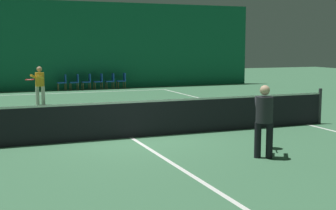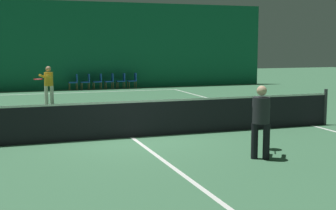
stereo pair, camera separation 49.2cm
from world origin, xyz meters
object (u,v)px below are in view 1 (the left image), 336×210
at_px(player_far, 39,83).
at_px(courtside_chair_0, 63,81).
at_px(courtside_chair_5, 122,80).
at_px(courtside_chair_2, 87,81).
at_px(courtside_chair_4, 111,80).
at_px(courtside_chair_1, 75,81).
at_px(tennis_net, 131,118).
at_px(courtside_chair_3, 99,80).
at_px(player_near, 264,116).

xyz_separation_m(player_far, courtside_chair_0, (1.80, 5.60, -0.41)).
bearing_deg(courtside_chair_5, courtside_chair_2, -90.00).
relative_size(player_far, courtside_chair_0, 1.82).
height_order(player_far, courtside_chair_0, player_far).
xyz_separation_m(player_far, courtside_chair_4, (4.34, 5.60, -0.41)).
bearing_deg(courtside_chair_1, courtside_chair_0, -90.00).
bearing_deg(player_far, tennis_net, 39.39).
relative_size(courtside_chair_0, courtside_chair_3, 1.00).
height_order(player_near, courtside_chair_1, player_near).
height_order(courtside_chair_1, courtside_chair_3, same).
relative_size(player_far, courtside_chair_1, 1.82).
xyz_separation_m(tennis_net, player_far, (-1.43, 7.60, 0.38)).
xyz_separation_m(courtside_chair_1, courtside_chair_2, (0.64, 0.00, 0.00)).
xyz_separation_m(courtside_chair_1, courtside_chair_3, (1.27, 0.00, 0.00)).
xyz_separation_m(player_far, courtside_chair_1, (2.43, 5.60, -0.41)).
relative_size(player_near, courtside_chair_0, 1.84).
bearing_deg(courtside_chair_0, courtside_chair_4, 90.00).
height_order(tennis_net, player_near, player_near).
bearing_deg(player_far, courtside_chair_2, 179.99).
xyz_separation_m(player_far, courtside_chair_2, (3.07, 5.60, -0.41)).
height_order(courtside_chair_3, courtside_chair_5, same).
distance_m(courtside_chair_0, courtside_chair_3, 1.91).
xyz_separation_m(player_far, courtside_chair_3, (3.71, 5.60, -0.41)).
distance_m(courtside_chair_1, courtside_chair_2, 0.64).
bearing_deg(player_near, courtside_chair_1, 33.38).
xyz_separation_m(player_near, courtside_chair_4, (0.93, 16.25, -0.41)).
bearing_deg(courtside_chair_0, tennis_net, -1.58).
height_order(tennis_net, player_far, player_far).
xyz_separation_m(courtside_chair_0, courtside_chair_1, (0.64, 0.00, 0.00)).
bearing_deg(courtside_chair_5, courtside_chair_1, -90.00).
distance_m(courtside_chair_1, courtside_chair_5, 2.55).
distance_m(courtside_chair_4, courtside_chair_5, 0.64).
xyz_separation_m(player_near, courtside_chair_1, (-0.98, 16.25, -0.41)).
xyz_separation_m(courtside_chair_3, courtside_chair_4, (0.64, 0.00, 0.00)).
xyz_separation_m(player_far, courtside_chair_5, (4.98, 5.60, -0.41)).
bearing_deg(courtside_chair_4, courtside_chair_1, -90.00).
height_order(courtside_chair_4, courtside_chair_5, same).
bearing_deg(courtside_chair_5, player_far, -41.66).
bearing_deg(courtside_chair_2, player_near, 1.22).
bearing_deg(courtside_chair_5, courtside_chair_4, -90.00).
distance_m(player_near, courtside_chair_1, 16.29).
xyz_separation_m(courtside_chair_2, courtside_chair_4, (1.27, 0.00, 0.00)).
height_order(tennis_net, courtside_chair_5, tennis_net).
height_order(tennis_net, courtside_chair_0, tennis_net).
distance_m(courtside_chair_2, courtside_chair_4, 1.27).
relative_size(courtside_chair_0, courtside_chair_2, 1.00).
distance_m(courtside_chair_0, courtside_chair_1, 0.64).
relative_size(player_near, courtside_chair_1, 1.84).
height_order(player_near, courtside_chair_5, player_near).
height_order(courtside_chair_1, courtside_chair_4, same).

